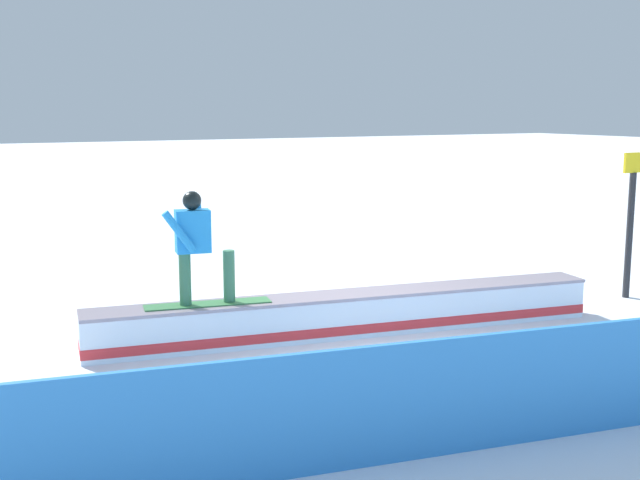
{
  "coord_description": "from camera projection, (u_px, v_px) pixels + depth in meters",
  "views": [
    {
      "loc": [
        5.04,
        8.54,
        2.86
      ],
      "look_at": [
        0.9,
        0.85,
        1.42
      ],
      "focal_mm": 44.96,
      "sensor_mm": 36.0,
      "label": 1
    }
  ],
  "objects": [
    {
      "name": "ground_plane",
      "position": [
        351.0,
        334.0,
        10.24
      ],
      "size": [
        120.0,
        120.0,
        0.0
      ],
      "primitive_type": "plane",
      "color": "white"
    },
    {
      "name": "grind_box",
      "position": [
        351.0,
        315.0,
        10.2
      ],
      "size": [
        6.66,
        1.65,
        0.54
      ],
      "color": "white",
      "rests_on": "ground_plane"
    },
    {
      "name": "snowboarder",
      "position": [
        197.0,
        244.0,
        9.42
      ],
      "size": [
        1.53,
        0.58,
        1.37
      ],
      "color": "#3E8047",
      "rests_on": "grind_box"
    },
    {
      "name": "safety_fence",
      "position": [
        564.0,
        382.0,
        6.98
      ],
      "size": [
        11.22,
        1.93,
        1.0
      ],
      "primitive_type": "cube",
      "rotation": [
        0.0,
        0.0,
        -0.17
      ],
      "color": "#3184DD",
      "rests_on": "ground_plane"
    },
    {
      "name": "trail_marker",
      "position": [
        630.0,
        221.0,
        12.03
      ],
      "size": [
        0.4,
        0.1,
        2.2
      ],
      "color": "#262628",
      "rests_on": "ground_plane"
    }
  ]
}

